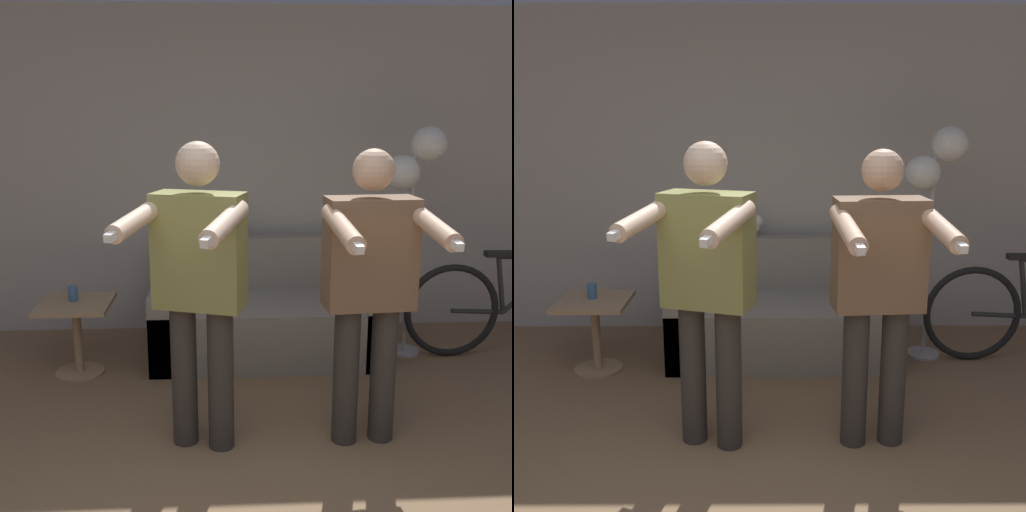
# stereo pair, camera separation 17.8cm
# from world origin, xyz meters

# --- Properties ---
(wall_back) EXTENTS (10.00, 0.05, 2.60)m
(wall_back) POSITION_xyz_m (0.00, 3.13, 1.30)
(wall_back) COLOR #B7B2A8
(wall_back) RESTS_ON ground_plane
(couch) EXTENTS (1.67, 0.87, 0.83)m
(couch) POSITION_xyz_m (0.33, 2.55, 0.27)
(couch) COLOR gray
(couch) RESTS_ON ground_plane
(person_left) EXTENTS (0.65, 0.78, 1.65)m
(person_left) POSITION_xyz_m (-0.11, 1.22, 0.96)
(person_left) COLOR #38332D
(person_left) RESTS_ON ground_plane
(person_right) EXTENTS (0.57, 0.70, 1.61)m
(person_right) POSITION_xyz_m (0.79, 1.22, 0.94)
(person_right) COLOR #38332D
(person_right) RESTS_ON ground_plane
(cat) EXTENTS (0.47, 0.15, 0.18)m
(cat) POSITION_xyz_m (-0.01, 2.87, 0.91)
(cat) COLOR silver
(cat) RESTS_ON couch
(floor_lamp) EXTENTS (0.43, 0.25, 1.70)m
(floor_lamp) POSITION_xyz_m (1.40, 2.47, 1.39)
(floor_lamp) COLOR #B2B2B7
(floor_lamp) RESTS_ON ground_plane
(side_table) EXTENTS (0.48, 0.48, 0.52)m
(side_table) POSITION_xyz_m (-1.00, 2.21, 0.38)
(side_table) COLOR #A38460
(side_table) RESTS_ON ground_plane
(cup) EXTENTS (0.06, 0.06, 0.11)m
(cup) POSITION_xyz_m (-1.02, 2.25, 0.58)
(cup) COLOR #3D6693
(cup) RESTS_ON side_table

